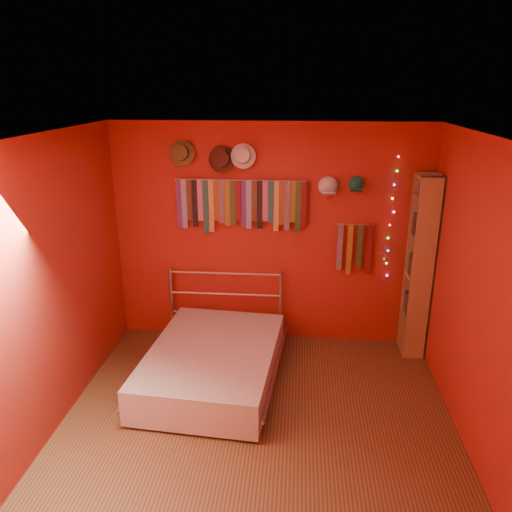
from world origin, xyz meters
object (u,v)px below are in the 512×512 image
(tie_rack, at_px, (240,203))
(bookshelf, at_px, (423,267))
(reading_lamp, at_px, (384,258))
(bed, at_px, (213,363))

(tie_rack, height_order, bookshelf, bookshelf)
(tie_rack, height_order, reading_lamp, tie_rack)
(tie_rack, xyz_separation_m, bookshelf, (1.98, -0.15, -0.62))
(bookshelf, height_order, bed, bookshelf)
(bookshelf, bearing_deg, bed, -159.83)
(bed, bearing_deg, reading_lamp, 28.78)
(reading_lamp, bearing_deg, bookshelf, 2.34)
(bed, bearing_deg, tie_rack, 84.01)
(tie_rack, bearing_deg, bookshelf, -4.48)
(bookshelf, relative_size, bed, 1.08)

